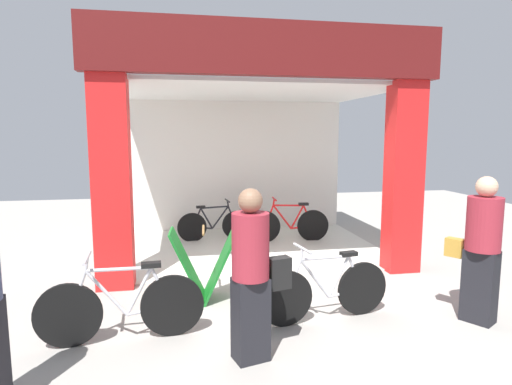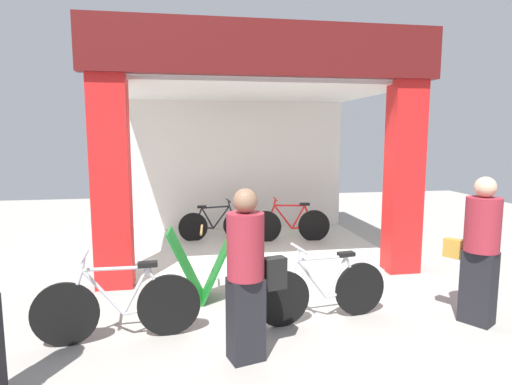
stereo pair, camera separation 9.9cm
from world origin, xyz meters
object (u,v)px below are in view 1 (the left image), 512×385
pedestrian_0 (482,247)px  pedestrian_2 (252,273)px  sandwich_board_sign (204,264)px  bicycle_parked_0 (122,307)px  bicycle_inside_0 (214,224)px  bicycle_parked_1 (326,290)px  bicycle_inside_1 (289,224)px

pedestrian_0 → pedestrian_2: size_ratio=1.02×
sandwich_board_sign → pedestrian_0: pedestrian_0 is taller
bicycle_parked_0 → bicycle_inside_0: bearing=72.8°
bicycle_inside_0 → sandwich_board_sign: size_ratio=1.58×
bicycle_parked_1 → pedestrian_0: (1.67, -0.33, 0.50)m
bicycle_inside_0 → bicycle_parked_0: bearing=-107.2°
bicycle_parked_0 → pedestrian_0: 3.89m
bicycle_inside_1 → pedestrian_2: (-1.46, -4.24, 0.48)m
sandwich_board_sign → pedestrian_0: size_ratio=0.56×
bicycle_inside_0 → sandwich_board_sign: bearing=-97.0°
bicycle_inside_0 → bicycle_inside_1: bicycle_inside_1 is taller
pedestrian_2 → sandwich_board_sign: bearing=102.8°
sandwich_board_sign → pedestrian_0: 3.23m
bicycle_inside_1 → bicycle_parked_0: (-2.69, -3.67, 0.02)m
bicycle_parked_0 → bicycle_parked_1: size_ratio=1.05×
bicycle_parked_0 → pedestrian_2: (1.23, -0.57, 0.46)m
bicycle_parked_0 → pedestrian_2: pedestrian_2 is taller
bicycle_inside_1 → sandwich_board_sign: (-1.81, -2.69, 0.11)m
bicycle_inside_1 → bicycle_parked_1: size_ratio=1.01×
bicycle_parked_1 → sandwich_board_sign: (-1.31, 0.86, 0.11)m
bicycle_inside_1 → sandwich_board_sign: sandwich_board_sign is taller
bicycle_inside_0 → pedestrian_0: 5.01m
bicycle_inside_0 → pedestrian_0: pedestrian_0 is taller
sandwich_board_sign → bicycle_parked_1: bearing=-33.2°
bicycle_inside_1 → sandwich_board_sign: 3.25m
sandwich_board_sign → pedestrian_0: bearing=-21.8°
bicycle_parked_0 → bicycle_inside_1: bearing=53.8°
bicycle_inside_0 → sandwich_board_sign: sandwich_board_sign is taller
bicycle_inside_0 → sandwich_board_sign: (-0.38, -3.07, 0.14)m
pedestrian_0 → pedestrian_2: pedestrian_0 is taller
bicycle_parked_1 → pedestrian_2: (-0.96, -0.69, 0.48)m
bicycle_inside_1 → sandwich_board_sign: size_ratio=1.72×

